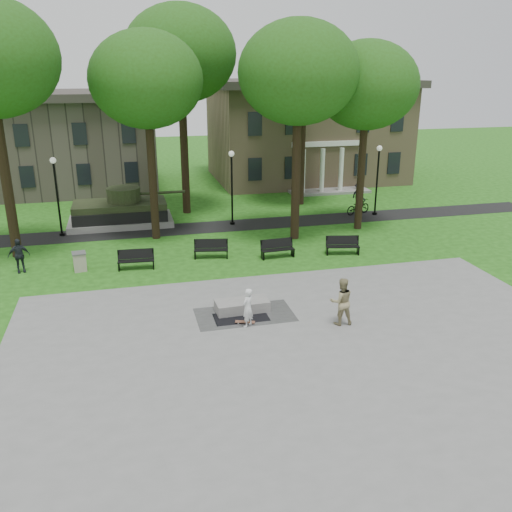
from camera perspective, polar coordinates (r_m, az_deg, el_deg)
The scene contains 26 objects.
ground at distance 23.79m, azimuth 2.25°, elevation -4.67°, with size 120.00×120.00×0.00m, color #1C4A11.
plaza at distance 19.55m, azimuth 6.35°, elevation -10.43°, with size 22.00×16.00×0.02m, color gray.
footpath at distance 34.79m, azimuth -3.20°, elevation 3.18°, with size 44.00×2.60×0.01m, color black.
building_right at distance 49.83m, azimuth 5.23°, elevation 13.13°, with size 17.00×12.00×8.60m.
building_left at distance 48.00m, azimuth -19.97°, elevation 10.94°, with size 15.00×10.00×7.20m, color #4C443D.
tree_1 at distance 31.41m, azimuth -11.47°, elevation 17.67°, with size 6.20×6.20×11.63m.
tree_2 at distance 30.89m, azimuth 4.50°, elevation 18.62°, with size 6.60×6.60×12.16m.
tree_3 at distance 33.49m, azimuth 11.58°, elevation 17.13°, with size 6.00×6.00×11.19m.
tree_4 at distance 37.09m, azimuth -8.00°, elevation 20.28°, with size 7.20×7.20×13.50m.
tree_5 at distance 39.42m, azimuth 5.08°, elevation 19.26°, with size 6.40×6.40×12.44m.
lamp_left at distance 34.09m, azimuth -20.25°, elevation 6.50°, with size 0.36×0.36×4.73m.
lamp_mid at distance 34.50m, azimuth -2.56°, elevation 7.82°, with size 0.36×0.36×4.73m.
lamp_right at distance 37.71m, azimuth 12.67°, elevation 8.36°, with size 0.36×0.36×4.73m.
tank_monument at distance 35.96m, azimuth -14.03°, elevation 4.57°, with size 7.45×3.40×2.40m.
puddle at distance 22.18m, azimuth -1.58°, elevation -6.47°, with size 2.20×1.20×0.00m, color black.
concrete_block at distance 22.68m, azimuth -1.48°, elevation -5.24°, with size 2.20×1.00×0.45m, color gray.
skateboard at distance 21.67m, azimuth -1.16°, elevation -7.01°, with size 0.78×0.20×0.07m, color brown.
skateboarder at distance 21.13m, azimuth -0.89°, elevation -5.46°, with size 0.58×0.38×1.59m, color silver.
friend_watching at distance 21.51m, azimuth 8.98°, elevation -4.73°, with size 0.94×0.73×1.93m, color #92875E.
pedestrian_walker at distance 29.08m, azimuth -23.69°, elevation 0.03°, with size 1.02×0.42×1.74m, color #1F2429.
cyclist at distance 38.06m, azimuth 10.72°, elevation 5.68°, with size 2.13×1.36×2.21m.
park_bench_0 at distance 27.88m, azimuth -12.54°, elevation -0.30°, with size 1.83×0.66×1.00m.
park_bench_1 at distance 28.91m, azimuth -4.79°, elevation 0.82°, with size 1.85×0.85×1.00m.
park_bench_2 at distance 28.88m, azimuth 2.26°, elevation 0.85°, with size 1.82×0.61×1.00m.
park_bench_3 at distance 29.75m, azimuth 9.06°, elevation 1.18°, with size 1.85×0.88×1.00m.
trash_bin at distance 28.38m, azimuth -18.07°, elevation -0.54°, with size 0.74×0.74×0.96m.
Camera 1 is at (-6.10, -20.86, 9.68)m, focal length 38.00 mm.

